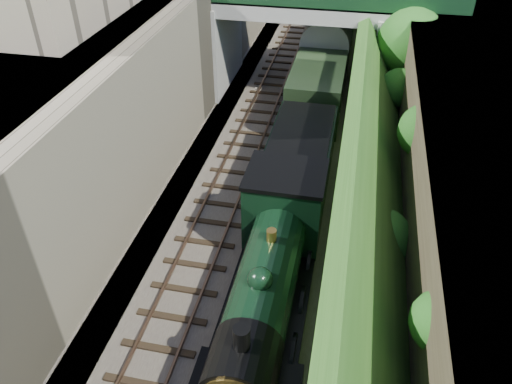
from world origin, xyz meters
TOP-DOWN VIEW (x-y plane):
  - trackbed at (0.00, 20.00)m, footprint 10.00×90.00m
  - retaining_wall at (-5.50, 20.00)m, footprint 1.00×90.00m
  - street_plateau_left at (-9.00, 20.00)m, footprint 6.00×90.00m
  - street_plateau_right at (9.50, 20.00)m, footprint 8.00×90.00m
  - embankment_slope at (5.02, 19.06)m, footprint 4.30×90.00m
  - track_left at (-2.00, 20.00)m, footprint 2.50×90.00m
  - track_right at (1.20, 20.00)m, footprint 2.50×90.00m
  - road_bridge at (0.94, 24.00)m, footprint 16.00×6.40m
  - tree at (5.91, 20.76)m, footprint 3.60×3.80m
  - locomotive at (1.20, 5.68)m, footprint 3.10×10.22m
  - tender at (1.20, 13.05)m, footprint 2.70×6.00m
  - coach_front at (1.20, 25.65)m, footprint 2.90×18.00m

SIDE VIEW (x-z plane):
  - trackbed at x=0.00m, z-range 0.00..0.20m
  - track_left at x=-2.00m, z-range 0.15..0.35m
  - track_right at x=1.20m, z-range 0.15..0.35m
  - tender at x=1.20m, z-range 0.09..3.14m
  - locomotive at x=1.20m, z-range -0.02..3.81m
  - coach_front at x=1.20m, z-range 0.20..3.90m
  - embankment_slope at x=5.02m, z-range -0.39..5.97m
  - street_plateau_right at x=9.50m, z-range 0.00..6.25m
  - retaining_wall at x=-5.50m, z-range 0.00..7.00m
  - street_plateau_left at x=-9.00m, z-range 0.00..7.00m
  - road_bridge at x=0.94m, z-range 0.45..7.70m
  - tree at x=5.91m, z-range 1.35..7.95m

